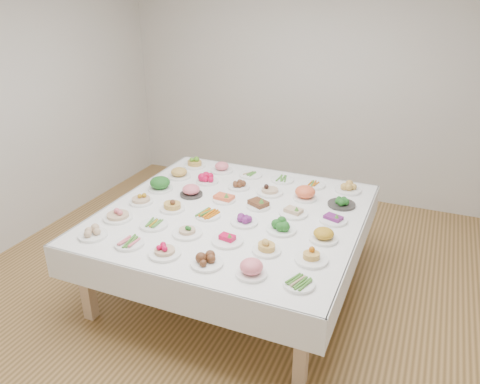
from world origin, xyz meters
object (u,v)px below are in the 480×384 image
at_px(display_table, 233,219).
at_px(dish_35, 348,186).
at_px(dish_0, 93,232).
at_px(dish_18, 160,183).

relative_size(display_table, dish_35, 8.91).
distance_m(display_table, dish_0, 1.19).
bearing_deg(dish_18, display_table, -10.82).
bearing_deg(dish_0, dish_18, 90.05).
height_order(dish_0, dish_18, dish_18).
height_order(dish_18, dish_35, dish_18).
distance_m(display_table, dish_35, 1.19).
height_order(display_table, dish_35, dish_35).
bearing_deg(dish_0, display_table, 44.69).
xyz_separation_m(display_table, dish_0, (-0.84, -0.83, 0.11)).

